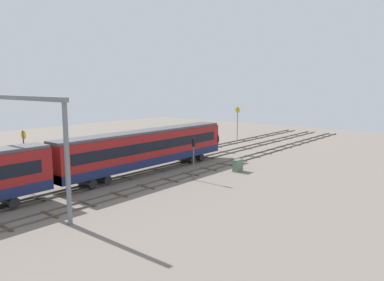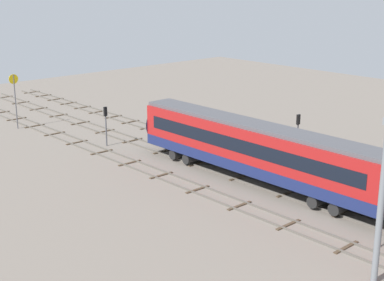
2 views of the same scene
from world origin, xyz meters
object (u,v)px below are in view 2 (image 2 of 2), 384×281
object	(u,v)px
speed_sign_mid_trackside	(15,93)
signal_light_trackside_departure	(298,132)
relay_cabinet	(253,139)
signal_light_trackside_approach	(106,120)

from	to	relation	value
speed_sign_mid_trackside	signal_light_trackside_departure	bearing A→B (deg)	-155.92
speed_sign_mid_trackside	relay_cabinet	world-z (taller)	speed_sign_mid_trackside
speed_sign_mid_trackside	signal_light_trackside_departure	distance (m)	31.27
signal_light_trackside_approach	signal_light_trackside_departure	world-z (taller)	signal_light_trackside_departure
relay_cabinet	speed_sign_mid_trackside	bearing A→B (deg)	32.75
signal_light_trackside_approach	signal_light_trackside_departure	bearing A→B (deg)	-150.12
signal_light_trackside_approach	signal_light_trackside_departure	size ratio (longest dim) A/B	0.87
signal_light_trackside_departure	relay_cabinet	xyz separation A→B (m)	(6.46, -1.44, -2.27)
signal_light_trackside_approach	relay_cabinet	distance (m)	14.63
speed_sign_mid_trackside	relay_cabinet	xyz separation A→B (m)	(-22.07, -14.20, -3.29)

